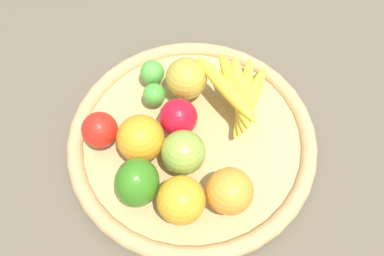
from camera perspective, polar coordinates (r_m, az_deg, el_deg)
The scene contains 13 objects.
ground_plane at distance 0.78m, azimuth 0.00°, elevation -2.16°, with size 2.40×2.40×0.00m, color brown.
basket at distance 0.77m, azimuth 0.00°, elevation -1.52°, with size 0.47×0.47×0.04m.
apple_0 at distance 0.73m, azimuth -1.94°, elevation 1.50°, with size 0.07×0.07×0.07m, color red.
bell_pepper at distance 0.66m, azimuth -7.76°, elevation -7.64°, with size 0.08×0.07×0.09m, color #33771A.
apple_3 at distance 0.77m, azimuth -0.82°, elevation 6.99°, with size 0.08×0.08×0.08m, color gold.
lime_1 at distance 0.81m, azimuth -5.63°, elevation 7.82°, with size 0.05×0.05×0.05m, color green.
orange_2 at distance 0.66m, azimuth 5.36°, elevation -8.85°, with size 0.08×0.08×0.08m, color orange.
apple_2 at distance 0.73m, azimuth -12.87°, elevation -0.24°, with size 0.07×0.07×0.07m, color red.
orange_0 at distance 0.70m, azimuth -7.26°, elevation -1.49°, with size 0.08×0.08×0.08m, color orange.
orange_1 at distance 0.65m, azimuth -1.23°, elevation -10.18°, with size 0.08×0.08×0.08m, color orange.
banana_bunch at distance 0.76m, azimuth 6.64°, elevation 4.91°, with size 0.18×0.16×0.07m.
lime_0 at distance 0.77m, azimuth -5.36°, elevation 4.73°, with size 0.04×0.04×0.04m, color green.
apple_1 at distance 0.69m, azimuth -1.23°, elevation -3.46°, with size 0.08×0.08×0.08m, color #84A33C.
Camera 1 is at (-0.37, -0.04, 0.69)m, focal length 37.78 mm.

